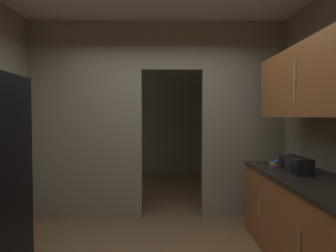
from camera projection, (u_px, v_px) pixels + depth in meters
kitchen_partition at (154, 115)px, 4.20m from camera, size 3.68×0.12×2.84m
adjoining_room_shell at (160, 119)px, 6.41m from camera, size 3.68×3.28×2.84m
lower_cabinet_run at (312, 224)px, 2.75m from camera, size 0.70×2.13×0.89m
upper_cabinet_counterside at (314, 81)px, 2.70m from camera, size 0.36×1.91×0.69m
boombox at (296, 165)px, 3.01m from camera, size 0.20×0.43×0.19m
book_stack at (277, 163)px, 3.42m from camera, size 0.14×0.17×0.06m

